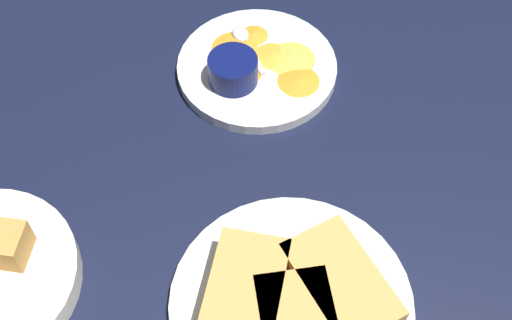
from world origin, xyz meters
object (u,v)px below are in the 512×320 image
plate_sandwich_main (291,304)px  sandwich_half_extra (340,287)px  plate_chips_companion (257,68)px  spoon_by_gravy_ramekin (244,40)px  sandwich_half_near (245,297)px  ramekin_light_gravy (233,69)px  ramekin_dark_sauce (349,296)px  spoon_by_dark_ramekin (296,314)px

plate_sandwich_main → sandwich_half_extra: (1.28, -4.88, 3.20)cm
sandwich_half_extra → plate_chips_companion: 35.56cm
plate_sandwich_main → spoon_by_gravy_ramekin: bearing=16.2°
sandwich_half_near → sandwich_half_extra: bearing=-75.3°
ramekin_light_gravy → sandwich_half_extra: bearing=-151.1°
ramekin_dark_sauce → ramekin_light_gravy: ramekin_light_gravy is taller
ramekin_dark_sauce → spoon_by_dark_ramekin: ramekin_dark_sauce is taller
plate_sandwich_main → ramekin_dark_sauce: (0.59, -5.95, 2.78)cm
sandwich_half_near → spoon_by_gravy_ramekin: (39.38, 6.18, -2.04)cm
sandwich_half_near → plate_sandwich_main: bearing=-75.3°
spoon_by_dark_ramekin → spoon_by_gravy_ramekin: bearing=16.5°
sandwich_half_extra → spoon_by_dark_ramekin: bearing=122.8°
plate_chips_companion → ramekin_light_gravy: (-3.32, 2.76, 2.89)cm
spoon_by_dark_ramekin → plate_chips_companion: (35.50, 9.22, -1.16)cm
ramekin_dark_sauce → spoon_by_dark_ramekin: size_ratio=0.75×
sandwich_half_near → sandwich_half_extra: same height
ramekin_dark_sauce → ramekin_light_gravy: size_ratio=1.09×
sandwich_half_extra → spoon_by_dark_ramekin: size_ratio=1.54×
plate_sandwich_main → ramekin_dark_sauce: size_ratio=3.63×
spoon_by_dark_ramekin → plate_chips_companion: 36.70cm
sandwich_half_near → ramekin_light_gravy: sandwich_half_near is taller
ramekin_light_gravy → spoon_by_gravy_ramekin: ramekin_light_gravy is taller
spoon_by_dark_ramekin → ramekin_light_gravy: (32.18, 11.99, 1.72)cm
spoon_by_dark_ramekin → ramekin_light_gravy: 34.39cm
sandwich_half_near → sandwich_half_extra: size_ratio=0.91×
plate_chips_companion → spoon_by_gravy_ramekin: size_ratio=2.40×
sandwich_half_near → spoon_by_gravy_ramekin: 39.91cm
spoon_by_dark_ramekin → plate_chips_companion: size_ratio=0.44×
sandwich_half_near → spoon_by_dark_ramekin: sandwich_half_near is taller
spoon_by_dark_ramekin → sandwich_half_near: bearing=88.0°
spoon_by_dark_ramekin → ramekin_light_gravy: bearing=20.4°
sandwich_half_extra → ramekin_dark_sauce: size_ratio=2.05×
plate_sandwich_main → ramekin_dark_sauce: 6.59cm
spoon_by_gravy_ramekin → plate_sandwich_main: bearing=-163.8°
sandwich_half_near → spoon_by_gravy_ramekin: size_ratio=1.48×
sandwich_half_extra → plate_chips_companion: size_ratio=0.68×
sandwich_half_near → plate_chips_companion: size_ratio=0.62×
ramekin_light_gravy → sandwich_half_near: bearing=-168.5°
plate_sandwich_main → sandwich_half_near: bearing=104.7°
sandwich_half_extra → spoon_by_gravy_ramekin: bearing=23.4°
ramekin_dark_sauce → plate_chips_companion: 36.57cm
sandwich_half_extra → spoon_by_dark_ramekin: 5.47cm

